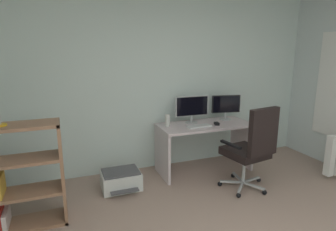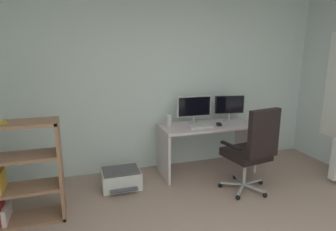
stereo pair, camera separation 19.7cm
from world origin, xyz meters
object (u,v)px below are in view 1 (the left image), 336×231
Objects in this scene: monitor_main at (192,107)px; printer at (121,180)px; keyboard at (199,126)px; office_chair at (252,147)px; desktop_speaker at (168,120)px; computer_mouse at (217,124)px; bookshelf at (1,183)px; desk at (204,137)px; monitor_secondary at (226,105)px.

printer is (-1.13, -0.26, -0.84)m from monitor_main.
keyboard is at bearing -88.31° from monitor_main.
desktop_speaker is at bearing 132.85° from office_chair.
monitor_main is at bearing 156.89° from computer_mouse.
monitor_main is 1.04× the size of printer.
monitor_main is at bearing 13.09° from printer.
computer_mouse is 0.59× the size of desktop_speaker.
keyboard is 1.29m from printer.
printer is (1.27, 0.44, -0.38)m from bookshelf.
desk is 1.22× the size of office_chair.
keyboard is at bearing -157.64° from monitor_secondary.
bookshelf is (-2.69, -0.48, -0.24)m from computer_mouse.
bookshelf reaches higher than desktop_speaker.
keyboard reaches higher than printer.
computer_mouse is 0.70m from office_chair.
bookshelf is (-2.56, -0.59, -0.02)m from desk.
monitor_secondary is (0.42, 0.12, 0.42)m from desk.
desk is 2.62× the size of monitor_main.
monitor_secondary is 0.42m from computer_mouse.
desktop_speaker is at bearing -177.20° from monitor_secondary.
office_chair reaches higher than desktop_speaker.
office_chair is (0.24, -0.79, 0.08)m from desk.
printer is at bearing -173.65° from desk.
monitor_main reaches higher than bookshelf.
monitor_main reaches higher than monitor_secondary.
monitor_secondary reaches higher than computer_mouse.
keyboard is 2.47m from bookshelf.
desktop_speaker is 0.34× the size of printer.
monitor_secondary is 1.30× the size of keyboard.
office_chair is (-0.17, -0.91, -0.34)m from monitor_secondary.
printer is at bearing 19.18° from bookshelf.
keyboard is 0.30× the size of office_chair.
keyboard reaches higher than desk.
office_chair is (0.39, -0.68, -0.13)m from keyboard.
keyboard is 2.00× the size of desktop_speaker.
desktop_speaker is 2.13m from bookshelf.
computer_mouse is at bearing -38.19° from desk.
desk is at bearing 12.89° from bookshelf.
monitor_secondary is (0.58, 0.00, -0.01)m from monitor_main.
keyboard is at bearing -163.86° from computer_mouse.
monitor_main reaches higher than office_chair.
printer is (-1.53, 0.65, -0.48)m from office_chair.
monitor_main reaches higher than desktop_speaker.
computer_mouse is (0.14, -0.11, 0.21)m from desk.
desk is at bearing 34.90° from keyboard.
desk is at bearing 6.35° from printer.
desktop_speaker is 0.16× the size of bookshelf.
bookshelf is at bearing -171.31° from keyboard.
desk is 0.28m from keyboard.
monitor_secondary reaches higher than desktop_speaker.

